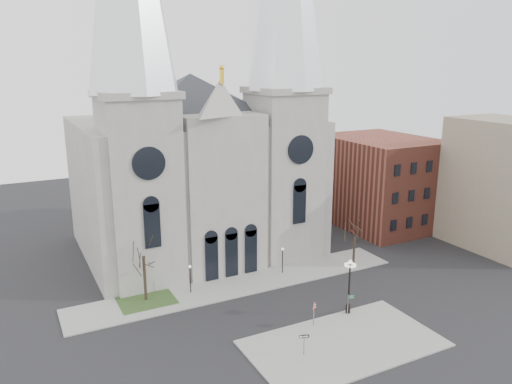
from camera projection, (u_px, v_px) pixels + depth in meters
name	position (u px, v px, depth m)	size (l,w,h in m)	color
ground	(288.00, 327.00, 49.29)	(160.00, 160.00, 0.00)	black
sidewalk_near	(344.00, 343.00, 46.30)	(18.00, 10.00, 0.14)	gray
sidewalk_far	(240.00, 284.00, 58.75)	(40.00, 6.00, 0.14)	gray
grass_patch	(146.00, 300.00, 54.74)	(6.00, 5.00, 0.18)	#28441D
cathedral	(200.00, 118.00, 64.35)	(33.00, 26.66, 54.00)	gray
bg_building_brick	(380.00, 181.00, 79.76)	(14.00, 18.00, 14.00)	brown
bg_building_tan	(503.00, 185.00, 69.02)	(10.00, 14.00, 18.00)	gray
tree_left	(143.00, 253.00, 53.36)	(3.20, 3.20, 7.50)	black
tree_right	(355.00, 234.00, 62.56)	(3.20, 3.20, 6.00)	black
ped_lamp_left	(190.00, 274.00, 55.96)	(0.32, 0.32, 3.26)	black
ped_lamp_right	(283.00, 256.00, 61.27)	(0.32, 0.32, 3.26)	black
stop_sign	(314.00, 309.00, 48.96)	(0.84, 0.36, 2.50)	slate
globe_lamp	(349.00, 280.00, 50.96)	(1.58, 1.58, 5.88)	black
one_way_sign	(304.00, 340.00, 44.04)	(0.88, 0.33, 2.08)	slate
street_name_sign	(349.00, 303.00, 51.29)	(0.67, 0.27, 2.17)	slate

